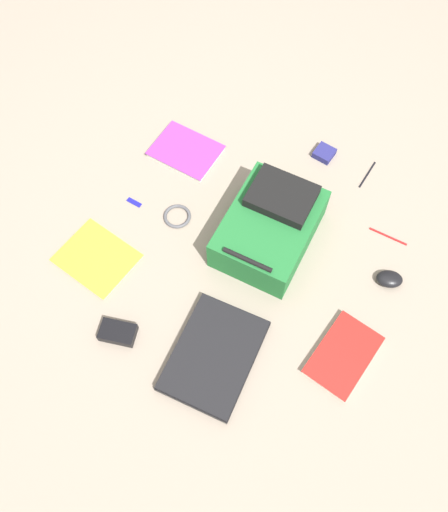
{
  "coord_description": "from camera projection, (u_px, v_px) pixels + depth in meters",
  "views": [
    {
      "loc": [
        0.83,
        0.28,
        1.69
      ],
      "look_at": [
        0.04,
        -0.03,
        0.02
      ],
      "focal_mm": 37.24,
      "sensor_mm": 36.0,
      "label": 1
    }
  ],
  "objects": [
    {
      "name": "ground_plane",
      "position": [
        237.0,
        252.0,
        1.91
      ],
      "size": [
        3.73,
        3.73,
        0.0
      ],
      "primitive_type": "plane",
      "color": "gray"
    },
    {
      "name": "backpack",
      "position": [
        270.0,
        226.0,
        1.87
      ],
      "size": [
        0.42,
        0.33,
        0.18
      ],
      "color": "#1E662D",
      "rests_on": "ground_plane"
    },
    {
      "name": "laptop",
      "position": [
        214.0,
        355.0,
        1.72
      ],
      "size": [
        0.37,
        0.27,
        0.03
      ],
      "color": "black",
      "rests_on": "ground_plane"
    },
    {
      "name": "book_comic",
      "position": [
        186.0,
        151.0,
        2.1
      ],
      "size": [
        0.23,
        0.28,
        0.02
      ],
      "color": "silver",
      "rests_on": "ground_plane"
    },
    {
      "name": "book_manual",
      "position": [
        97.0,
        258.0,
        1.89
      ],
      "size": [
        0.27,
        0.3,
        0.01
      ],
      "color": "silver",
      "rests_on": "ground_plane"
    },
    {
      "name": "book_red",
      "position": [
        343.0,
        355.0,
        1.72
      ],
      "size": [
        0.29,
        0.22,
        0.02
      ],
      "color": "silver",
      "rests_on": "ground_plane"
    },
    {
      "name": "computer_mouse",
      "position": [
        389.0,
        279.0,
        1.84
      ],
      "size": [
        0.09,
        0.11,
        0.04
      ],
      "primitive_type": "ellipsoid",
      "rotation": [
        0.0,
        0.0,
        0.27
      ],
      "color": "black",
      "rests_on": "ground_plane"
    },
    {
      "name": "cable_coil",
      "position": [
        177.0,
        216.0,
        1.97
      ],
      "size": [
        0.1,
        0.1,
        0.01
      ],
      "primitive_type": "torus",
      "color": "#4C4C51",
      "rests_on": "ground_plane"
    },
    {
      "name": "power_brick",
      "position": [
        118.0,
        333.0,
        1.75
      ],
      "size": [
        0.09,
        0.13,
        0.03
      ],
      "primitive_type": "cube",
      "rotation": [
        0.0,
        0.0,
        0.16
      ],
      "color": "black",
      "rests_on": "ground_plane"
    },
    {
      "name": "pen_black",
      "position": [
        367.0,
        174.0,
        2.06
      ],
      "size": [
        0.14,
        0.03,
        0.01
      ],
      "primitive_type": "cylinder",
      "rotation": [
        1.57,
        0.0,
        1.38
      ],
      "color": "black",
      "rests_on": "ground_plane"
    },
    {
      "name": "pen_blue",
      "position": [
        388.0,
        236.0,
        1.93
      ],
      "size": [
        0.03,
        0.14,
        0.01
      ],
      "primitive_type": "cylinder",
      "rotation": [
        1.57,
        0.0,
        -0.12
      ],
      "color": "red",
      "rests_on": "ground_plane"
    },
    {
      "name": "earbud_pouch",
      "position": [
        324.0,
        153.0,
        2.09
      ],
      "size": [
        0.09,
        0.09,
        0.03
      ],
      "primitive_type": "cube",
      "rotation": [
        0.0,
        0.0,
        -0.23
      ],
      "color": "navy",
      "rests_on": "ground_plane"
    },
    {
      "name": "usb_stick",
      "position": [
        134.0,
        202.0,
        2.0
      ],
      "size": [
        0.03,
        0.06,
        0.01
      ],
      "primitive_type": "cube",
      "rotation": [
        0.0,
        0.0,
        -0.17
      ],
      "color": "#191999",
      "rests_on": "ground_plane"
    }
  ]
}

